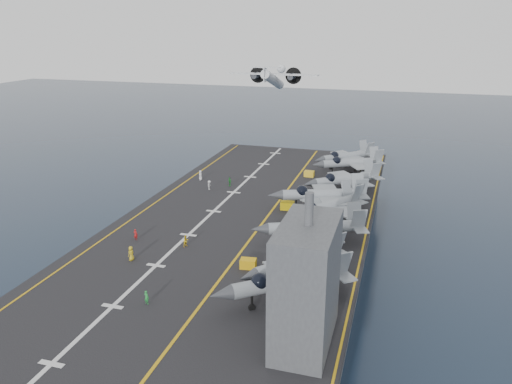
# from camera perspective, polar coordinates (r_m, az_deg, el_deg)

# --- Properties ---
(ground) EXTENTS (500.00, 500.00, 0.00)m
(ground) POSITION_cam_1_polar(r_m,az_deg,el_deg) (83.73, -0.79, -9.31)
(ground) COLOR #142135
(ground) RESTS_ON ground
(hull) EXTENTS (36.00, 90.00, 10.00)m
(hull) POSITION_cam_1_polar(r_m,az_deg,el_deg) (81.50, -0.81, -6.20)
(hull) COLOR #56595E
(hull) RESTS_ON ground
(flight_deck) EXTENTS (38.00, 92.00, 0.40)m
(flight_deck) POSITION_cam_1_polar(r_m,az_deg,el_deg) (79.46, -0.83, -2.80)
(flight_deck) COLOR black
(flight_deck) RESTS_ON hull
(foul_line) EXTENTS (0.35, 90.00, 0.02)m
(foul_line) POSITION_cam_1_polar(r_m,az_deg,el_deg) (78.59, 1.26, -2.88)
(foul_line) COLOR gold
(foul_line) RESTS_ON flight_deck
(landing_centerline) EXTENTS (0.50, 90.00, 0.02)m
(landing_centerline) POSITION_cam_1_polar(r_m,az_deg,el_deg) (81.26, -4.87, -2.20)
(landing_centerline) COLOR silver
(landing_centerline) RESTS_ON flight_deck
(deck_edge_port) EXTENTS (0.25, 90.00, 0.02)m
(deck_edge_port) POSITION_cam_1_polar(r_m,az_deg,el_deg) (85.71, -11.74, -1.41)
(deck_edge_port) COLOR gold
(deck_edge_port) RESTS_ON flight_deck
(deck_edge_stbd) EXTENTS (0.25, 90.00, 0.02)m
(deck_edge_stbd) POSITION_cam_1_polar(r_m,az_deg,el_deg) (76.29, 12.59, -4.03)
(deck_edge_stbd) COLOR gold
(deck_edge_stbd) RESTS_ON flight_deck
(island_superstructure) EXTENTS (5.00, 10.00, 15.00)m
(island_superstructure) POSITION_cam_1_polar(r_m,az_deg,el_deg) (46.39, 5.83, -8.88)
(island_superstructure) COLOR #56595E
(island_superstructure) RESTS_ON flight_deck
(fighter_jet_1) EXTENTS (19.06, 18.25, 5.53)m
(fighter_jet_1) POSITION_cam_1_polar(r_m,az_deg,el_deg) (54.71, 3.89, -9.89)
(fighter_jet_1) COLOR #9CA5AC
(fighter_jet_1) RESTS_ON flight_deck
(fighter_jet_2) EXTENTS (16.79, 17.52, 5.08)m
(fighter_jet_2) POSITION_cam_1_polar(r_m,az_deg,el_deg) (59.50, 4.88, -7.67)
(fighter_jet_2) COLOR #A1AAB2
(fighter_jet_2) RESTS_ON flight_deck
(fighter_jet_3) EXTENTS (18.40, 15.54, 5.43)m
(fighter_jet_3) POSITION_cam_1_polar(r_m,az_deg,el_deg) (68.65, 6.83, -3.87)
(fighter_jet_3) COLOR #9096A0
(fighter_jet_3) RESTS_ON flight_deck
(fighter_jet_4) EXTENTS (17.03, 18.18, 5.26)m
(fighter_jet_4) POSITION_cam_1_polar(r_m,az_deg,el_deg) (76.59, 8.11, -1.57)
(fighter_jet_4) COLOR gray
(fighter_jet_4) RESTS_ON flight_deck
(fighter_jet_5) EXTENTS (18.84, 15.71, 5.59)m
(fighter_jet_5) POSITION_cam_1_polar(r_m,az_deg,el_deg) (81.66, 7.74, -0.13)
(fighter_jet_5) COLOR #9EA6AE
(fighter_jet_5) RESTS_ON flight_deck
(fighter_jet_6) EXTENTS (18.10, 17.37, 5.25)m
(fighter_jet_6) POSITION_cam_1_polar(r_m,az_deg,el_deg) (90.80, 10.27, 1.56)
(fighter_jet_6) COLOR #8C939B
(fighter_jet_6) RESTS_ON flight_deck
(fighter_jet_7) EXTENTS (17.54, 15.68, 5.08)m
(fighter_jet_7) POSITION_cam_1_polar(r_m,az_deg,el_deg) (102.31, 10.87, 3.41)
(fighter_jet_7) COLOR #8F949D
(fighter_jet_7) RESTS_ON flight_deck
(fighter_jet_8) EXTENTS (16.97, 16.86, 4.98)m
(fighter_jet_8) POSITION_cam_1_polar(r_m,az_deg,el_deg) (107.36, 10.34, 4.13)
(fighter_jet_8) COLOR gray
(fighter_jet_8) RESTS_ON flight_deck
(tow_cart_a) EXTENTS (2.11, 1.50, 1.18)m
(tow_cart_a) POSITION_cam_1_polar(r_m,az_deg,el_deg) (62.64, -0.90, -8.17)
(tow_cart_a) COLOR #E0A60D
(tow_cart_a) RESTS_ON flight_deck
(tow_cart_b) EXTENTS (2.32, 1.64, 1.31)m
(tow_cart_b) POSITION_cam_1_polar(r_m,az_deg,el_deg) (81.81, 3.60, -1.55)
(tow_cart_b) COLOR #C3A507
(tow_cart_b) RESTS_ON flight_deck
(tow_cart_c) EXTENTS (1.97, 1.32, 1.16)m
(tow_cart_c) POSITION_cam_1_polar(r_m,az_deg,el_deg) (99.76, 6.10, 2.08)
(tow_cart_c) COLOR yellow
(tow_cart_c) RESTS_ON flight_deck
(crew_0) EXTENTS (0.98, 1.28, 1.93)m
(crew_0) POSITION_cam_1_polar(r_m,az_deg,el_deg) (66.34, -14.08, -6.82)
(crew_0) COLOR gold
(crew_0) RESTS_ON flight_deck
(crew_1) EXTENTS (1.00, 0.68, 1.65)m
(crew_1) POSITION_cam_1_polar(r_m,az_deg,el_deg) (72.21, -13.60, -4.75)
(crew_1) COLOR #B21919
(crew_1) RESTS_ON flight_deck
(crew_2) EXTENTS (1.02, 1.18, 1.66)m
(crew_2) POSITION_cam_1_polar(r_m,az_deg,el_deg) (68.89, -8.01, -5.55)
(crew_2) COLOR yellow
(crew_2) RESTS_ON flight_deck
(crew_3) EXTENTS (0.76, 1.08, 1.72)m
(crew_3) POSITION_cam_1_polar(r_m,az_deg,el_deg) (91.67, -5.35, 0.79)
(crew_3) COLOR silver
(crew_3) RESTS_ON flight_deck
(crew_4) EXTENTS (1.21, 1.17, 1.69)m
(crew_4) POSITION_cam_1_polar(r_m,az_deg,el_deg) (93.51, -3.03, 1.20)
(crew_4) COLOR #268C33
(crew_4) RESTS_ON flight_deck
(crew_5) EXTENTS (1.17, 1.36, 1.90)m
(crew_5) POSITION_cam_1_polar(r_m,az_deg,el_deg) (97.59, -6.36, 1.92)
(crew_5) COLOR white
(crew_5) RESTS_ON flight_deck
(crew_6) EXTENTS (1.11, 0.90, 1.60)m
(crew_6) POSITION_cam_1_polar(r_m,az_deg,el_deg) (56.40, -12.40, -11.67)
(crew_6) COLOR green
(crew_6) RESTS_ON flight_deck
(transport_plane) EXTENTS (23.39, 16.13, 5.48)m
(transport_plane) POSITION_cam_1_polar(r_m,az_deg,el_deg) (129.36, 1.92, 12.72)
(transport_plane) COLOR white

